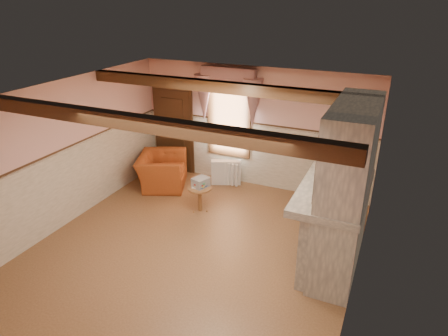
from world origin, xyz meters
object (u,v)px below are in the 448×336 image
at_px(armchair, 162,171).
at_px(bowl, 332,191).
at_px(radiator, 226,172).
at_px(oil_lamp, 342,165).
at_px(side_table, 200,199).
at_px(mantel_clock, 341,167).

xyz_separation_m(armchair, bowl, (4.15, -1.63, 1.07)).
height_order(radiator, oil_lamp, oil_lamp).
xyz_separation_m(side_table, mantel_clock, (2.77, -0.05, 1.25)).
xyz_separation_m(radiator, mantel_clock, (2.80, -1.47, 1.22)).
bearing_deg(mantel_clock, side_table, 178.96).
bearing_deg(radiator, side_table, -111.72).
bearing_deg(bowl, armchair, 158.62).
height_order(armchair, mantel_clock, mantel_clock).
distance_m(radiator, bowl, 3.83).
height_order(bowl, oil_lamp, oil_lamp).
relative_size(armchair, bowl, 3.78).
height_order(side_table, bowl, bowl).
distance_m(radiator, mantel_clock, 3.39).
xyz_separation_m(armchair, side_table, (1.38, -0.71, -0.11)).
bearing_deg(armchair, radiator, -84.60).
height_order(bowl, mantel_clock, mantel_clock).
height_order(radiator, bowl, bowl).
relative_size(armchair, mantel_clock, 4.96).
xyz_separation_m(bowl, mantel_clock, (0.00, 0.86, 0.06)).
distance_m(bowl, mantel_clock, 0.86).
xyz_separation_m(armchair, radiator, (1.35, 0.71, -0.09)).
bearing_deg(oil_lamp, side_table, 179.42).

